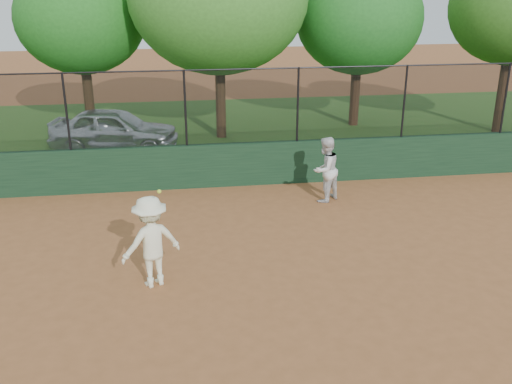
{
  "coord_description": "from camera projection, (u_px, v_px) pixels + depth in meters",
  "views": [
    {
      "loc": [
        -0.84,
        -8.79,
        5.35
      ],
      "look_at": [
        0.8,
        2.2,
        1.2
      ],
      "focal_mm": 40.0,
      "sensor_mm": 36.0,
      "label": 1
    }
  ],
  "objects": [
    {
      "name": "ground",
      "position": [
        230.0,
        300.0,
        10.14
      ],
      "size": [
        80.0,
        80.0,
        0.0
      ],
      "primitive_type": "plane",
      "color": "#9C5B32",
      "rests_on": "ground"
    },
    {
      "name": "player_main",
      "position": [
        151.0,
        242.0,
        10.38
      ],
      "size": [
        1.29,
        1.05,
        2.02
      ],
      "color": "white",
      "rests_on": "ground"
    },
    {
      "name": "back_wall",
      "position": [
        206.0,
        166.0,
        15.49
      ],
      "size": [
        26.0,
        0.2,
        1.2
      ],
      "primitive_type": "cube",
      "color": "#1B3C23",
      "rests_on": "ground"
    },
    {
      "name": "tree_3",
      "position": [
        359.0,
        19.0,
        20.98
      ],
      "size": [
        4.72,
        4.29,
        6.04
      ],
      "color": "#412715",
      "rests_on": "ground"
    },
    {
      "name": "grass_strip",
      "position": [
        196.0,
        132.0,
        21.25
      ],
      "size": [
        36.0,
        12.0,
        0.01
      ],
      "primitive_type": "cube",
      "color": "#285119",
      "rests_on": "ground"
    },
    {
      "name": "player_second",
      "position": [
        325.0,
        169.0,
        14.43
      ],
      "size": [
        1.03,
        1.0,
        1.68
      ],
      "primitive_type": "imported",
      "rotation": [
        0.0,
        0.0,
        3.79
      ],
      "color": "silver",
      "rests_on": "ground"
    },
    {
      "name": "tree_1",
      "position": [
        81.0,
        18.0,
        20.01
      ],
      "size": [
        4.53,
        4.12,
        6.04
      ],
      "color": "#402B16",
      "rests_on": "ground"
    },
    {
      "name": "parked_car",
      "position": [
        114.0,
        129.0,
        18.8
      ],
      "size": [
        4.41,
        2.48,
        1.42
      ],
      "primitive_type": "imported",
      "rotation": [
        0.0,
        0.0,
        1.36
      ],
      "color": "silver",
      "rests_on": "ground"
    },
    {
      "name": "fence_assembly",
      "position": [
        203.0,
        106.0,
        14.91
      ],
      "size": [
        26.0,
        0.06,
        2.0
      ],
      "color": "black",
      "rests_on": "back_wall"
    }
  ]
}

